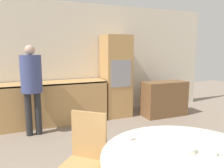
# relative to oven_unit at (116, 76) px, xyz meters

# --- Properties ---
(wall_back) EXTENTS (7.06, 0.05, 2.60)m
(wall_back) POSITION_rel_oven_unit_xyz_m (-0.86, 0.34, 0.36)
(wall_back) COLOR silver
(wall_back) RESTS_ON ground_plane
(kitchen_counter) EXTENTS (3.20, 0.60, 0.89)m
(kitchen_counter) POSITION_rel_oven_unit_xyz_m (-1.94, -0.01, -0.49)
(kitchen_counter) COLOR tan
(kitchen_counter) RESTS_ON ground_plane
(oven_unit) EXTENTS (0.61, 0.59, 1.89)m
(oven_unit) POSITION_rel_oven_unit_xyz_m (0.00, 0.00, 0.00)
(oven_unit) COLOR tan
(oven_unit) RESTS_ON ground_plane
(sideboard) EXTENTS (1.05, 0.45, 0.82)m
(sideboard) POSITION_rel_oven_unit_xyz_m (1.06, -0.46, -0.53)
(sideboard) COLOR brown
(sideboard) RESTS_ON ground_plane
(chair_far_left) EXTENTS (0.57, 0.57, 0.95)m
(chair_far_left) POSITION_rel_oven_unit_xyz_m (-1.50, -2.68, -0.41)
(chair_far_left) COLOR tan
(chair_far_left) RESTS_ON ground_plane
(person_standing) EXTENTS (0.37, 0.37, 1.64)m
(person_standing) POSITION_rel_oven_unit_xyz_m (-1.88, -0.53, 0.07)
(person_standing) COLOR #262628
(person_standing) RESTS_ON ground_plane
(bowl_near) EXTENTS (0.14, 0.14, 0.04)m
(bowl_near) POSITION_rel_oven_unit_xyz_m (-0.68, -3.42, -0.19)
(bowl_near) COLOR silver
(bowl_near) RESTS_ON dining_table
(bowl_centre) EXTENTS (0.17, 0.17, 0.05)m
(bowl_centre) POSITION_rel_oven_unit_xyz_m (-0.83, -3.32, -0.19)
(bowl_centre) COLOR silver
(bowl_centre) RESTS_ON dining_table
(bowl_far) EXTENTS (0.18, 0.18, 0.04)m
(bowl_far) POSITION_rel_oven_unit_xyz_m (-1.00, -3.55, -0.20)
(bowl_far) COLOR beige
(bowl_far) RESTS_ON dining_table
(salt_shaker) EXTENTS (0.03, 0.03, 0.09)m
(salt_shaker) POSITION_rel_oven_unit_xyz_m (-1.15, -2.94, -0.17)
(salt_shaker) COLOR white
(salt_shaker) RESTS_ON dining_table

